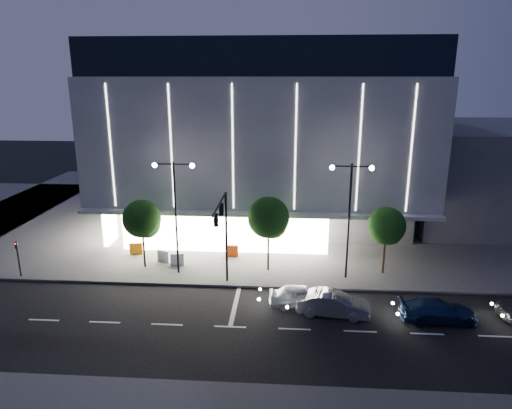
{
  "coord_description": "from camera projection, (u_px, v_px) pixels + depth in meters",
  "views": [
    {
      "loc": [
        5.32,
        -26.56,
        15.01
      ],
      "look_at": [
        2.9,
        8.93,
        5.0
      ],
      "focal_mm": 32.0,
      "sensor_mm": 36.0,
      "label": 1
    }
  ],
  "objects": [
    {
      "name": "car_third",
      "position": [
        438.0,
        311.0,
        28.89
      ],
      "size": [
        4.86,
        2.1,
        1.39
      ],
      "primitive_type": "imported",
      "rotation": [
        0.0,
        0.0,
        1.6
      ],
      "color": "navy",
      "rests_on": "ground"
    },
    {
      "name": "street_lamp_east",
      "position": [
        350.0,
        205.0,
        33.42
      ],
      "size": [
        3.16,
        0.36,
        9.0
      ],
      "color": "black",
      "rests_on": "ground"
    },
    {
      "name": "museum",
      "position": [
        265.0,
        132.0,
        48.64
      ],
      "size": [
        30.0,
        25.8,
        18.0
      ],
      "color": "#4C4C51",
      "rests_on": "ground"
    },
    {
      "name": "ground",
      "position": [
        203.0,
        314.0,
        29.92
      ],
      "size": [
        160.0,
        160.0,
        0.0
      ],
      "primitive_type": "plane",
      "color": "black",
      "rests_on": "ground"
    },
    {
      "name": "car_lead",
      "position": [
        301.0,
        296.0,
        30.72
      ],
      "size": [
        4.4,
        1.98,
        1.47
      ],
      "primitive_type": "imported",
      "rotation": [
        0.0,
        0.0,
        1.63
      ],
      "color": "#B4B5BC",
      "rests_on": "ground"
    },
    {
      "name": "barrier_b",
      "position": [
        164.0,
        256.0,
        37.81
      ],
      "size": [
        1.12,
        0.58,
        1.0
      ],
      "primitive_type": "cube",
      "rotation": [
        0.0,
        0.0,
        -0.31
      ],
      "color": "silver",
      "rests_on": "sidewalk_museum"
    },
    {
      "name": "tree_right",
      "position": [
        387.0,
        228.0,
        34.76
      ],
      "size": [
        2.91,
        2.91,
        5.51
      ],
      "color": "black",
      "rests_on": "ground"
    },
    {
      "name": "street_lamp_west",
      "position": [
        175.0,
        201.0,
        34.27
      ],
      "size": [
        3.16,
        0.36,
        9.0
      ],
      "color": "black",
      "rests_on": "ground"
    },
    {
      "name": "annex_building",
      "position": [
        475.0,
        171.0,
        49.92
      ],
      "size": [
        16.0,
        20.0,
        10.0
      ],
      "primitive_type": "cube",
      "color": "#4C4C51",
      "rests_on": "ground"
    },
    {
      "name": "barrier_d",
      "position": [
        177.0,
        259.0,
        37.15
      ],
      "size": [
        1.13,
        0.42,
        1.0
      ],
      "primitive_type": "cube",
      "rotation": [
        0.0,
        0.0,
        0.15
      ],
      "color": "white",
      "rests_on": "sidewalk_museum"
    },
    {
      "name": "barrier_c",
      "position": [
        232.0,
        251.0,
        38.93
      ],
      "size": [
        1.1,
        0.26,
        1.0
      ],
      "primitive_type": "cube",
      "rotation": [
        0.0,
        0.0,
        -0.01
      ],
      "color": "#FF4A0E",
      "rests_on": "sidewalk_museum"
    },
    {
      "name": "car_second",
      "position": [
        333.0,
        304.0,
        29.61
      ],
      "size": [
        4.89,
        2.24,
        1.55
      ],
      "primitive_type": "imported",
      "rotation": [
        0.0,
        0.0,
        1.44
      ],
      "color": "#97999E",
      "rests_on": "ground"
    },
    {
      "name": "tree_left",
      "position": [
        142.0,
        221.0,
        35.96
      ],
      "size": [
        3.02,
        3.02,
        5.72
      ],
      "color": "black",
      "rests_on": "ground"
    },
    {
      "name": "ped_signal_far",
      "position": [
        18.0,
        255.0,
        34.71
      ],
      "size": [
        0.22,
        0.24,
        3.0
      ],
      "color": "black",
      "rests_on": "ground"
    },
    {
      "name": "barrier_a",
      "position": [
        136.0,
        249.0,
        39.45
      ],
      "size": [
        1.13,
        0.45,
        1.0
      ],
      "primitive_type": "cube",
      "rotation": [
        0.0,
        0.0,
        0.19
      ],
      "color": "orange",
      "rests_on": "sidewalk_museum"
    },
    {
      "name": "sidewalk_museum",
      "position": [
        283.0,
        211.0,
        52.63
      ],
      "size": [
        70.0,
        40.0,
        0.15
      ],
      "primitive_type": "cube",
      "color": "#474747",
      "rests_on": "ground"
    },
    {
      "name": "tree_mid",
      "position": [
        269.0,
        220.0,
        35.23
      ],
      "size": [
        3.25,
        3.25,
        6.15
      ],
      "color": "black",
      "rests_on": "ground"
    },
    {
      "name": "traffic_mast",
      "position": [
        223.0,
        225.0,
        31.7
      ],
      "size": [
        0.33,
        5.89,
        7.07
      ],
      "color": "black",
      "rests_on": "ground"
    }
  ]
}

